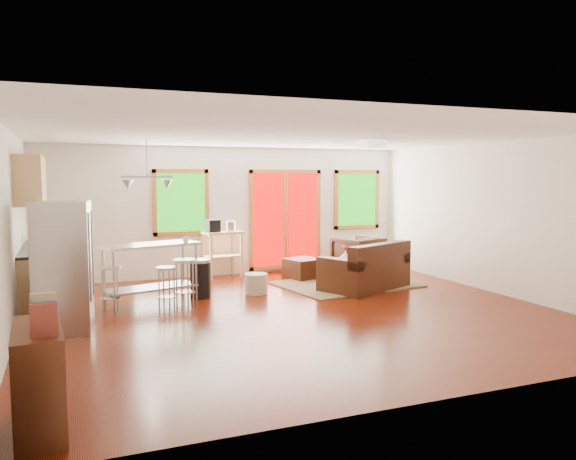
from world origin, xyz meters
name	(u,v)px	position (x,y,z in m)	size (l,w,h in m)	color
floor	(295,313)	(0.00, 0.00, -0.01)	(7.50, 7.00, 0.02)	#3C0C02
ceiling	(296,134)	(0.00, 0.00, 2.61)	(7.50, 7.00, 0.02)	white
back_wall	(230,211)	(0.00, 3.51, 1.30)	(7.50, 0.02, 2.60)	white
left_wall	(9,235)	(-3.76, 0.00, 1.30)	(0.02, 7.00, 2.60)	white
right_wall	(499,218)	(3.76, 0.00, 1.30)	(0.02, 7.00, 2.60)	white
front_wall	(448,257)	(0.00, -3.51, 1.30)	(7.50, 0.02, 2.60)	white
window_left	(181,202)	(-1.00, 3.46, 1.50)	(1.10, 0.05, 1.30)	#125C0B
french_doors	(286,220)	(1.20, 3.46, 1.10)	(1.60, 0.05, 2.10)	#BE0100
window_right	(357,199)	(2.90, 3.46, 1.50)	(1.10, 0.05, 1.30)	#125C0B
rug	(346,284)	(1.69, 1.63, 0.01)	(2.37, 1.83, 0.02)	#4B623E
loveseat	(366,271)	(1.83, 1.12, 0.33)	(1.82, 1.46, 0.85)	black
coffee_table	(360,266)	(2.02, 1.68, 0.33)	(0.97, 0.59, 0.39)	#3C190B
armchair	(358,253)	(2.46, 2.59, 0.43)	(0.84, 0.78, 0.86)	black
ottoman	(303,269)	(1.19, 2.50, 0.20)	(0.60, 0.60, 0.40)	black
pouf	(256,284)	(-0.11, 1.50, 0.17)	(0.39, 0.39, 0.35)	beige
vase	(345,255)	(1.76, 1.81, 0.52)	(0.25, 0.25, 0.34)	silver
book	(368,252)	(2.29, 1.87, 0.56)	(0.24, 0.03, 0.32)	maroon
cabinets	(40,248)	(-3.49, 1.70, 0.93)	(0.64, 2.24, 2.30)	tan
refrigerator	(64,267)	(-3.16, 0.15, 0.85)	(0.76, 0.74, 1.69)	#B7BABC
island	(151,262)	(-1.89, 1.42, 0.65)	(1.61, 0.99, 0.95)	#B7BABC
cup	(186,239)	(-1.33, 1.41, 1.00)	(0.11, 0.09, 0.11)	white
bar_stool_a	(110,278)	(-2.54, 1.05, 0.51)	(0.40, 0.40, 0.69)	#B7BABC
bar_stool_b	(166,278)	(-1.74, 0.86, 0.49)	(0.38, 0.38, 0.66)	#B7BABC
bar_stool_c	(185,271)	(-1.44, 0.99, 0.55)	(0.42, 0.42, 0.74)	#B7BABC
trash_can	(200,278)	(-1.07, 1.52, 0.33)	(0.42, 0.42, 0.65)	black
kitchen_cart	(221,238)	(-0.27, 3.21, 0.79)	(0.83, 0.61, 1.16)	tan
bookshelf	(39,377)	(-3.35, -2.83, 0.43)	(0.41, 0.95, 1.10)	#3C190B
ceiling_flush	(372,144)	(1.60, 0.60, 2.53)	(0.35, 0.35, 0.12)	white
pendant_light	(147,183)	(-1.90, 1.50, 1.90)	(0.80, 0.18, 0.79)	gray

